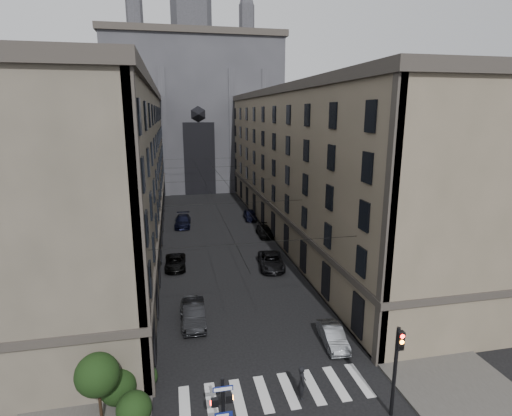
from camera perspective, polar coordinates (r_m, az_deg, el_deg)
sidewalk_left at (r=53.05m, az=-17.04°, el=-4.40°), size 7.00×80.00×0.15m
sidewalk_right at (r=55.09m, az=5.26°, el=-3.18°), size 7.00×80.00×0.15m
zebra_crossing at (r=25.57m, az=2.88°, el=-24.76°), size 11.00×3.20×0.01m
building_left at (r=51.45m, az=-21.03°, el=5.35°), size 13.60×60.60×18.85m
building_right at (r=54.13m, az=8.47°, el=6.46°), size 13.60×60.60×18.85m
gothic_tower at (r=89.52m, az=-8.81°, el=14.60°), size 35.00×23.00×58.00m
pedestrian_signal_left at (r=20.93m, az=-4.76°, el=-26.78°), size 1.02×0.38×4.00m
traffic_light_right at (r=23.27m, az=19.45°, el=-19.99°), size 0.34×0.50×5.20m
shrub_cluster at (r=24.18m, az=-19.31°, el=-22.84°), size 3.90×4.40×3.90m
tram_wires at (r=51.02m, az=-5.81°, el=3.74°), size 14.00×60.00×0.43m
car_left_near at (r=32.25m, az=-9.09°, el=-14.49°), size 1.88×4.65×1.58m
car_left_midnear at (r=31.97m, az=-8.86°, el=-14.76°), size 1.73×4.77×1.56m
car_left_midfar at (r=42.75m, az=-11.46°, el=-7.62°), size 2.25×4.63×1.27m
car_left_far at (r=57.81m, az=-10.43°, el=-1.83°), size 2.55×5.52×1.56m
car_right_near at (r=29.69m, az=10.91°, el=-17.53°), size 1.70×4.04×1.30m
car_right_midnear at (r=41.98m, az=2.19°, el=-7.59°), size 3.09×5.59×1.48m
car_right_midfar at (r=52.46m, az=1.26°, el=-3.33°), size 1.93×4.52×1.30m
car_right_far at (r=60.46m, az=-0.86°, el=-0.96°), size 2.04×4.47×1.49m
pedestrian at (r=24.74m, az=6.57°, el=-23.47°), size 0.57×0.78×1.99m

